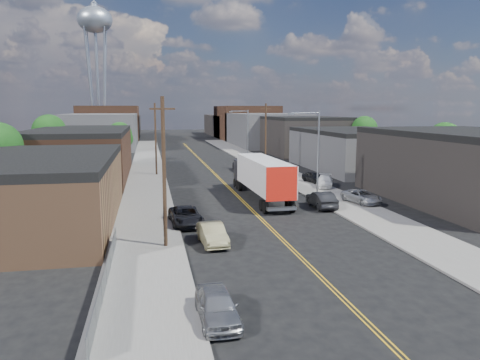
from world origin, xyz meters
name	(u,v)px	position (x,y,z in m)	size (l,w,h in m)	color
ground	(203,162)	(0.00, 60.00, 0.00)	(260.00, 260.00, 0.00)	black
centerline	(215,174)	(0.00, 45.00, 0.01)	(0.32, 120.00, 0.01)	gold
sidewalk_left	(147,175)	(-9.50, 45.00, 0.07)	(5.00, 140.00, 0.15)	slate
sidewalk_right	(279,172)	(9.50, 45.00, 0.07)	(5.00, 140.00, 0.15)	slate
warehouse_tan	(35,191)	(-18.00, 18.00, 2.80)	(12.00, 22.00, 5.60)	brown
warehouse_brown	(81,154)	(-18.00, 44.00, 3.30)	(12.00, 26.00, 6.60)	#482B1D
industrial_right_a	(470,167)	(21.99, 20.00, 3.55)	(14.00, 22.00, 7.10)	black
industrial_right_b	(356,149)	(22.00, 46.00, 3.05)	(14.00, 24.00, 6.10)	#3E3E41
industrial_right_c	(302,135)	(22.00, 72.00, 3.80)	(14.00, 22.00, 7.60)	black
skyline_left_a	(102,131)	(-20.00, 95.00, 4.00)	(16.00, 30.00, 8.00)	#3E3E41
skyline_right_a	(265,129)	(20.00, 95.00, 4.00)	(16.00, 30.00, 8.00)	#3E3E41
skyline_left_b	(110,123)	(-20.00, 120.00, 5.00)	(16.00, 26.00, 10.00)	#482B1D
skyline_right_b	(246,123)	(20.00, 120.00, 5.00)	(16.00, 26.00, 10.00)	#482B1D
skyline_left_c	(115,126)	(-20.00, 140.00, 3.50)	(16.00, 40.00, 7.00)	black
skyline_right_c	(234,125)	(20.00, 140.00, 3.50)	(16.00, 40.00, 7.00)	black
water_tower	(95,25)	(-22.00, 110.00, 30.65)	(9.00, 9.00, 36.90)	gray
streetlight_near	(315,147)	(7.60, 25.00, 5.33)	(3.39, 0.25, 9.00)	gray
streetlight_far	(246,131)	(7.60, 60.00, 5.33)	(3.39, 0.25, 9.00)	gray
utility_pole_left_near	(164,172)	(-8.20, 10.00, 5.14)	(1.60, 0.26, 10.00)	black
utility_pole_left_far	(156,139)	(-8.20, 45.00, 5.14)	(1.60, 0.26, 10.00)	black
utility_pole_right	(266,136)	(8.20, 48.00, 5.14)	(1.60, 0.26, 10.00)	black
chainlink_fence	(106,275)	(-11.50, 3.50, 0.66)	(0.05, 16.00, 1.22)	slate
tree_left_mid	(50,133)	(-23.94, 55.00, 5.48)	(5.10, 5.04, 8.37)	black
tree_left_far	(120,136)	(-13.94, 62.00, 4.57)	(4.35, 4.20, 6.97)	black
tree_right_near	(445,141)	(30.06, 36.00, 4.87)	(4.60, 4.48, 7.44)	black
tree_right_far	(365,131)	(30.06, 60.00, 5.18)	(4.85, 4.76, 7.91)	black
semi_truck	(260,175)	(2.05, 25.83, 2.43)	(3.02, 16.28, 4.26)	silver
car_left_a	(217,306)	(-6.40, -1.51, 0.71)	(1.69, 4.20, 1.43)	gray
car_left_b	(212,234)	(-5.04, 10.23, 0.72)	(1.53, 4.38, 1.44)	#847D56
car_left_c	(186,216)	(-6.40, 16.00, 0.72)	(2.39, 5.18, 1.44)	black
car_right_oncoming	(322,200)	(6.60, 20.07, 0.78)	(1.65, 4.74, 1.56)	black
car_right_lot_a	(362,197)	(11.00, 20.82, 0.78)	(2.10, 4.56, 1.27)	#AEB0B3
car_right_lot_b	(325,181)	(11.00, 30.63, 0.80)	(1.82, 4.47, 1.30)	white
car_right_lot_c	(314,177)	(10.91, 34.00, 0.81)	(1.57, 3.90, 1.33)	black
car_ahead_truck	(242,166)	(4.50, 47.94, 0.71)	(2.36, 5.12, 1.42)	black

